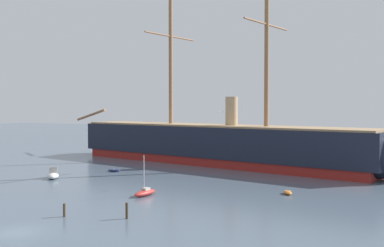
{
  "coord_description": "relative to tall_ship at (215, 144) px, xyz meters",
  "views": [
    {
      "loc": [
        29.32,
        -28.65,
        10.67
      ],
      "look_at": [
        -0.91,
        37.89,
        7.97
      ],
      "focal_mm": 42.69,
      "sensor_mm": 36.0,
      "label": 1
    }
  ],
  "objects": [
    {
      "name": "mooring_piling_left_pair",
      "position": [
        1.67,
        -43.77,
        -3.15
      ],
      "size": [
        0.28,
        0.28,
        1.29
      ],
      "primitive_type": "cylinder",
      "color": "#4C3D2D",
      "rests_on": "ground"
    },
    {
      "name": "dinghy_mid_right",
      "position": [
        18.86,
        -23.56,
        -3.56
      ],
      "size": [
        1.72,
        2.15,
        0.47
      ],
      "color": "orange",
      "rests_on": "ground"
    },
    {
      "name": "dinghy_alongside_bow",
      "position": [
        -11.31,
        -16.17,
        -3.56
      ],
      "size": [
        2.22,
        1.62,
        0.48
      ],
      "color": "#1E284C",
      "rests_on": "ground"
    },
    {
      "name": "tall_ship",
      "position": [
        0.0,
        0.0,
        0.0
      ],
      "size": [
        72.55,
        23.62,
        35.41
      ],
      "color": "maroon",
      "rests_on": "ground"
    },
    {
      "name": "motorboat_far_left",
      "position": [
        -27.52,
        6.95,
        -3.24
      ],
      "size": [
        4.09,
        3.05,
        1.59
      ],
      "color": "gold",
      "rests_on": "ground"
    },
    {
      "name": "seagull_in_flight",
      "position": [
        8.93,
        -20.81,
        6.14
      ],
      "size": [
        1.39,
        0.43,
        0.14
      ],
      "color": "silver"
    },
    {
      "name": "motorboat_mid_left",
      "position": [
        -15.6,
        -25.72,
        -3.22
      ],
      "size": [
        3.68,
        4.09,
        1.64
      ],
      "color": "silver",
      "rests_on": "ground"
    },
    {
      "name": "dinghy_distant_centre",
      "position": [
        4.75,
        13.17,
        -3.58
      ],
      "size": [
        0.87,
        1.88,
        0.44
      ],
      "color": "gold",
      "rests_on": "ground"
    },
    {
      "name": "sailboat_near_centre",
      "position": [
        3.53,
        -31.54,
        -3.39
      ],
      "size": [
        1.65,
        3.89,
        4.91
      ],
      "color": "#B22D28",
      "rests_on": "ground"
    },
    {
      "name": "mooring_piling_nearest",
      "position": [
        7.6,
        -41.92,
        -3.03
      ],
      "size": [
        0.27,
        0.27,
        1.53
      ],
      "primitive_type": "cylinder",
      "color": "#423323",
      "rests_on": "ground"
    },
    {
      "name": "ground_plane",
      "position": [
        1.72,
        -49.88,
        -3.8
      ],
      "size": [
        400.0,
        400.0,
        0.0
      ],
      "primitive_type": "plane",
      "color": "#4C5B6B"
    }
  ]
}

